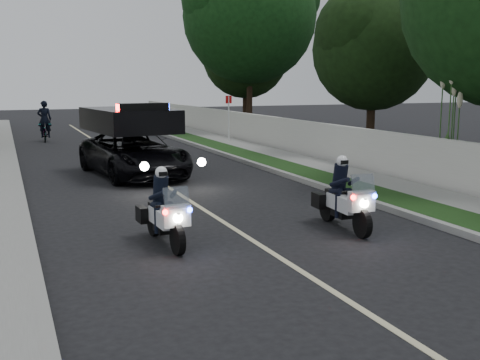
% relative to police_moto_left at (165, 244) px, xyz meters
% --- Properties ---
extents(ground, '(120.00, 120.00, 0.00)m').
position_rel_police_moto_left_xyz_m(ground, '(1.67, -2.10, 0.00)').
color(ground, black).
rests_on(ground, ground).
extents(curb_right, '(0.20, 60.00, 0.15)m').
position_rel_police_moto_left_xyz_m(curb_right, '(5.77, 7.90, 0.07)').
color(curb_right, gray).
rests_on(curb_right, ground).
extents(grass_verge, '(1.20, 60.00, 0.16)m').
position_rel_police_moto_left_xyz_m(grass_verge, '(6.47, 7.90, 0.08)').
color(grass_verge, '#193814').
rests_on(grass_verge, ground).
extents(sidewalk_right, '(1.40, 60.00, 0.16)m').
position_rel_police_moto_left_xyz_m(sidewalk_right, '(7.77, 7.90, 0.08)').
color(sidewalk_right, gray).
rests_on(sidewalk_right, ground).
extents(property_wall, '(0.22, 60.00, 1.50)m').
position_rel_police_moto_left_xyz_m(property_wall, '(8.77, 7.90, 0.75)').
color(property_wall, beige).
rests_on(property_wall, ground).
extents(curb_left, '(0.20, 60.00, 0.15)m').
position_rel_police_moto_left_xyz_m(curb_left, '(-2.43, 7.90, 0.07)').
color(curb_left, gray).
rests_on(curb_left, ground).
extents(lane_marking, '(0.12, 50.00, 0.01)m').
position_rel_police_moto_left_xyz_m(lane_marking, '(1.67, 7.90, 0.00)').
color(lane_marking, '#BFB78C').
rests_on(lane_marking, ground).
extents(police_moto_left, '(0.72, 1.81, 1.51)m').
position_rel_police_moto_left_xyz_m(police_moto_left, '(0.00, 0.00, 0.00)').
color(police_moto_left, silver).
rests_on(police_moto_left, ground).
extents(police_moto_right, '(0.76, 1.88, 1.57)m').
position_rel_police_moto_left_xyz_m(police_moto_right, '(3.84, -0.25, 0.00)').
color(police_moto_right, silver).
rests_on(police_moto_right, ground).
extents(police_suv, '(3.16, 5.64, 2.61)m').
position_rel_police_moto_left_xyz_m(police_suv, '(1.19, 8.42, 0.00)').
color(police_suv, black).
rests_on(police_suv, ground).
extents(bicycle, '(0.77, 1.86, 0.95)m').
position_rel_police_moto_left_xyz_m(bicycle, '(-0.75, 21.31, 0.00)').
color(bicycle, black).
rests_on(bicycle, ground).
extents(cyclist, '(0.72, 0.51, 1.92)m').
position_rel_police_moto_left_xyz_m(cyclist, '(-0.75, 21.31, 0.00)').
color(cyclist, black).
rests_on(cyclist, ground).
extents(sign_post, '(0.49, 0.49, 2.48)m').
position_rel_police_moto_left_xyz_m(sign_post, '(7.67, 16.54, 0.00)').
color(sign_post, '#9F130B').
rests_on(sign_post, ground).
extents(pampas_far, '(1.53, 1.53, 3.65)m').
position_rel_police_moto_left_xyz_m(pampas_far, '(9.27, 2.84, 0.00)').
color(pampas_far, beige).
rests_on(pampas_far, ground).
extents(tree_right_c, '(5.78, 5.78, 8.61)m').
position_rel_police_moto_left_xyz_m(tree_right_c, '(11.94, 10.58, 0.00)').
color(tree_right_c, black).
rests_on(tree_right_c, ground).
extents(tree_right_d, '(9.19, 9.19, 13.58)m').
position_rel_police_moto_left_xyz_m(tree_right_d, '(11.53, 22.98, 0.00)').
color(tree_right_d, '#164316').
rests_on(tree_right_d, ground).
extents(tree_right_e, '(6.99, 6.99, 9.27)m').
position_rel_police_moto_left_xyz_m(tree_right_e, '(11.97, 24.69, 0.00)').
color(tree_right_e, black).
rests_on(tree_right_e, ground).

